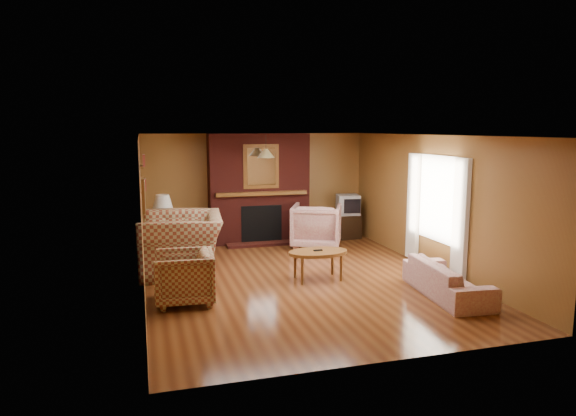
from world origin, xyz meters
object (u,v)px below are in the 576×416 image
object	(u,v)px
floral_sofa	(447,279)
tv_stand	(348,226)
side_table	(164,240)
coffee_table	(318,254)
plaid_armchair	(184,277)
crt_tv	(348,205)
floral_armchair	(317,226)
plaid_loveseat	(182,243)
fireplace	(259,189)
table_lamp	(163,209)

from	to	relation	value
floral_sofa	tv_stand	xyz separation A→B (m)	(0.15, 4.27, 0.02)
side_table	coffee_table	bearing A→B (deg)	-47.06
plaid_armchair	crt_tv	bearing A→B (deg)	135.02
floral_armchair	crt_tv	xyz separation A→B (m)	(1.01, 0.72, 0.31)
plaid_armchair	side_table	size ratio (longest dim) A/B	1.57
plaid_loveseat	plaid_armchair	size ratio (longest dim) A/B	1.88
side_table	crt_tv	world-z (taller)	crt_tv
plaid_armchair	floral_armchair	xyz separation A→B (m)	(2.99, 2.79, 0.08)
fireplace	coffee_table	size ratio (longest dim) A/B	2.38
table_lamp	crt_tv	world-z (taller)	table_lamp
plaid_loveseat	side_table	bearing A→B (deg)	-164.86
floral_armchair	table_lamp	xyz separation A→B (m)	(-3.14, 0.37, 0.44)
plaid_loveseat	side_table	xyz separation A→B (m)	(-0.25, 1.48, -0.25)
plaid_armchair	coffee_table	xyz separation A→B (m)	(2.25, 0.58, 0.05)
plaid_loveseat	plaid_armchair	world-z (taller)	plaid_loveseat
plaid_loveseat	crt_tv	size ratio (longest dim) A/B	2.76
fireplace	plaid_loveseat	world-z (taller)	fireplace
floral_armchair	table_lamp	world-z (taller)	table_lamp
floral_sofa	tv_stand	bearing A→B (deg)	3.48
fireplace	table_lamp	size ratio (longest dim) A/B	3.61
plaid_armchair	coffee_table	size ratio (longest dim) A/B	0.83
table_lamp	tv_stand	size ratio (longest dim) A/B	1.21
plaid_loveseat	side_table	distance (m)	1.52
floral_armchair	tv_stand	world-z (taller)	floral_armchair
plaid_loveseat	plaid_armchair	bearing A→B (deg)	2.15
floral_sofa	table_lamp	size ratio (longest dim) A/B	2.66
table_lamp	crt_tv	xyz separation A→B (m)	(4.15, 0.34, -0.13)
fireplace	crt_tv	distance (m)	2.10
coffee_table	crt_tv	bearing A→B (deg)	59.08
fireplace	tv_stand	world-z (taller)	fireplace
side_table	plaid_armchair	bearing A→B (deg)	-87.28
fireplace	tv_stand	bearing A→B (deg)	-5.15
coffee_table	tv_stand	bearing A→B (deg)	59.13
plaid_armchair	side_table	world-z (taller)	plaid_armchair
floral_armchair	coffee_table	size ratio (longest dim) A/B	1.02
floral_armchair	table_lamp	distance (m)	3.19
plaid_armchair	tv_stand	size ratio (longest dim) A/B	1.52
fireplace	floral_armchair	world-z (taller)	fireplace
fireplace	side_table	world-z (taller)	fireplace
floral_armchair	plaid_loveseat	bearing A→B (deg)	45.63
coffee_table	crt_tv	world-z (taller)	crt_tv
plaid_loveseat	side_table	size ratio (longest dim) A/B	2.95
side_table	crt_tv	xyz separation A→B (m)	(4.15, 0.34, 0.51)
floral_armchair	tv_stand	xyz separation A→B (m)	(1.01, 0.72, -0.19)
floral_armchair	side_table	distance (m)	3.17
floral_armchair	coffee_table	bearing A→B (deg)	96.15
coffee_table	side_table	world-z (taller)	side_table
fireplace	floral_armchair	bearing A→B (deg)	-41.21
fireplace	plaid_loveseat	size ratio (longest dim) A/B	1.52
fireplace	floral_armchair	distance (m)	1.55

